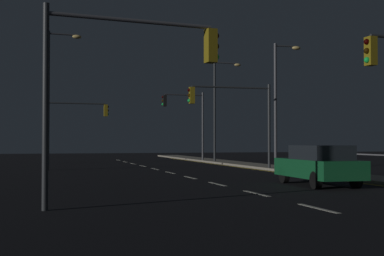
{
  "coord_description": "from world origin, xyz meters",
  "views": [
    {
      "loc": [
        -6.87,
        -3.23,
        1.73
      ],
      "look_at": [
        1.2,
        24.91,
        2.45
      ],
      "focal_mm": 49.68,
      "sensor_mm": 36.0,
      "label": 1
    }
  ],
  "objects_px": {
    "street_lamp_median": "(219,101)",
    "traffic_light_mid_right": "(233,107)",
    "traffic_light_overhead_east": "(129,66)",
    "street_lamp_far_end": "(279,93)",
    "street_lamp_corner": "(53,88)",
    "traffic_light_far_right": "(76,118)",
    "traffic_light_near_left": "(186,112)",
    "car": "(319,164)"
  },
  "relations": [
    {
      "from": "traffic_light_far_right",
      "to": "traffic_light_near_left",
      "type": "distance_m",
      "value": 8.97
    },
    {
      "from": "traffic_light_far_right",
      "to": "street_lamp_corner",
      "type": "distance_m",
      "value": 10.45
    },
    {
      "from": "traffic_light_near_left",
      "to": "street_lamp_far_end",
      "type": "height_order",
      "value": "street_lamp_far_end"
    },
    {
      "from": "traffic_light_far_right",
      "to": "street_lamp_far_end",
      "type": "bearing_deg",
      "value": -48.2
    },
    {
      "from": "traffic_light_mid_right",
      "to": "street_lamp_median",
      "type": "bearing_deg",
      "value": 75.02
    },
    {
      "from": "traffic_light_overhead_east",
      "to": "street_lamp_median",
      "type": "bearing_deg",
      "value": 66.41
    },
    {
      "from": "traffic_light_far_right",
      "to": "street_lamp_median",
      "type": "xyz_separation_m",
      "value": [
        11.16,
        -2.17,
        1.44
      ]
    },
    {
      "from": "car",
      "to": "street_lamp_median",
      "type": "xyz_separation_m",
      "value": [
        3.48,
        22.18,
        4.18
      ]
    },
    {
      "from": "street_lamp_median",
      "to": "traffic_light_mid_right",
      "type": "bearing_deg",
      "value": -104.98
    },
    {
      "from": "street_lamp_median",
      "to": "street_lamp_corner",
      "type": "bearing_deg",
      "value": -148.8
    },
    {
      "from": "traffic_light_overhead_east",
      "to": "traffic_light_near_left",
      "type": "height_order",
      "value": "traffic_light_near_left"
    },
    {
      "from": "street_lamp_median",
      "to": "street_lamp_far_end",
      "type": "xyz_separation_m",
      "value": [
        0.31,
        -10.66,
        -0.31
      ]
    },
    {
      "from": "traffic_light_mid_right",
      "to": "street_lamp_median",
      "type": "xyz_separation_m",
      "value": [
        3.1,
        11.57,
        1.28
      ]
    },
    {
      "from": "traffic_light_far_right",
      "to": "traffic_light_near_left",
      "type": "relative_size",
      "value": 0.87
    },
    {
      "from": "street_lamp_far_end",
      "to": "street_lamp_corner",
      "type": "bearing_deg",
      "value": 168.81
    },
    {
      "from": "traffic_light_far_right",
      "to": "traffic_light_near_left",
      "type": "height_order",
      "value": "traffic_light_near_left"
    },
    {
      "from": "car",
      "to": "traffic_light_near_left",
      "type": "bearing_deg",
      "value": 87.0
    },
    {
      "from": "traffic_light_near_left",
      "to": "street_lamp_corner",
      "type": "height_order",
      "value": "street_lamp_corner"
    },
    {
      "from": "traffic_light_near_left",
      "to": "street_lamp_corner",
      "type": "bearing_deg",
      "value": -137.59
    },
    {
      "from": "traffic_light_near_left",
      "to": "street_lamp_corner",
      "type": "relative_size",
      "value": 0.69
    },
    {
      "from": "traffic_light_mid_right",
      "to": "traffic_light_far_right",
      "type": "height_order",
      "value": "traffic_light_mid_right"
    },
    {
      "from": "traffic_light_far_right",
      "to": "street_lamp_corner",
      "type": "bearing_deg",
      "value": -101.28
    },
    {
      "from": "traffic_light_overhead_east",
      "to": "street_lamp_far_end",
      "type": "relative_size",
      "value": 0.68
    },
    {
      "from": "traffic_light_overhead_east",
      "to": "traffic_light_far_right",
      "type": "xyz_separation_m",
      "value": [
        0.51,
        28.89,
        -0.15
      ]
    },
    {
      "from": "traffic_light_overhead_east",
      "to": "traffic_light_far_right",
      "type": "relative_size",
      "value": 1.04
    },
    {
      "from": "traffic_light_near_left",
      "to": "street_lamp_median",
      "type": "height_order",
      "value": "street_lamp_median"
    },
    {
      "from": "car",
      "to": "traffic_light_far_right",
      "type": "height_order",
      "value": "traffic_light_far_right"
    },
    {
      "from": "traffic_light_overhead_east",
      "to": "traffic_light_mid_right",
      "type": "height_order",
      "value": "traffic_light_overhead_east"
    },
    {
      "from": "traffic_light_mid_right",
      "to": "street_lamp_corner",
      "type": "height_order",
      "value": "street_lamp_corner"
    },
    {
      "from": "street_lamp_corner",
      "to": "street_lamp_median",
      "type": "bearing_deg",
      "value": 31.2
    },
    {
      "from": "traffic_light_near_left",
      "to": "traffic_light_overhead_east",
      "type": "bearing_deg",
      "value": -108.2
    },
    {
      "from": "street_lamp_far_end",
      "to": "traffic_light_near_left",
      "type": "bearing_deg",
      "value": 101.25
    },
    {
      "from": "traffic_light_mid_right",
      "to": "car",
      "type": "bearing_deg",
      "value": -92.09
    },
    {
      "from": "traffic_light_mid_right",
      "to": "street_lamp_far_end",
      "type": "height_order",
      "value": "street_lamp_far_end"
    },
    {
      "from": "car",
      "to": "street_lamp_corner",
      "type": "xyz_separation_m",
      "value": [
        -9.7,
        14.19,
        4.1
      ]
    },
    {
      "from": "car",
      "to": "street_lamp_corner",
      "type": "distance_m",
      "value": 17.68
    },
    {
      "from": "street_lamp_far_end",
      "to": "car",
      "type": "bearing_deg",
      "value": -108.22
    },
    {
      "from": "street_lamp_median",
      "to": "street_lamp_far_end",
      "type": "distance_m",
      "value": 10.67
    },
    {
      "from": "traffic_light_overhead_east",
      "to": "traffic_light_near_left",
      "type": "distance_m",
      "value": 30.27
    },
    {
      "from": "street_lamp_corner",
      "to": "traffic_light_near_left",
      "type": "bearing_deg",
      "value": 42.41
    },
    {
      "from": "street_lamp_median",
      "to": "street_lamp_far_end",
      "type": "height_order",
      "value": "street_lamp_median"
    },
    {
      "from": "traffic_light_mid_right",
      "to": "street_lamp_corner",
      "type": "xyz_separation_m",
      "value": [
        -10.09,
        3.58,
        1.21
      ]
    }
  ]
}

